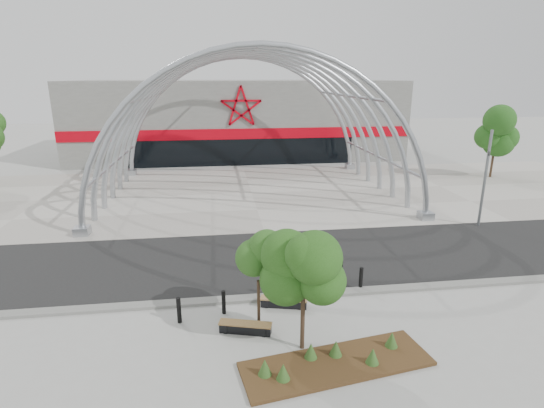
{
  "coord_description": "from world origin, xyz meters",
  "views": [
    {
      "loc": [
        -2.56,
        -15.06,
        8.39
      ],
      "look_at": [
        0.0,
        4.0,
        2.6
      ],
      "focal_mm": 28.0,
      "sensor_mm": 36.0,
      "label": 1
    }
  ],
  "objects_px": {
    "bench_0": "(245,328)",
    "bench_1": "(284,302)",
    "bollard_2": "(275,287)",
    "street_tree_1": "(304,265)",
    "street_tree_0": "(258,262)",
    "signal_pole": "(485,177)"
  },
  "relations": [
    {
      "from": "street_tree_0",
      "to": "bench_1",
      "type": "xyz_separation_m",
      "value": [
        1.07,
        1.12,
        -2.26
      ]
    },
    {
      "from": "street_tree_0",
      "to": "signal_pole",
      "type": "bearing_deg",
      "value": 31.95
    },
    {
      "from": "bench_1",
      "to": "bollard_2",
      "type": "distance_m",
      "value": 0.89
    },
    {
      "from": "street_tree_1",
      "to": "bench_1",
      "type": "distance_m",
      "value": 3.78
    },
    {
      "from": "street_tree_0",
      "to": "bench_0",
      "type": "xyz_separation_m",
      "value": [
        -0.5,
        -0.38,
        -2.25
      ]
    },
    {
      "from": "bench_0",
      "to": "bench_1",
      "type": "xyz_separation_m",
      "value": [
        1.57,
        1.5,
        -0.0
      ]
    },
    {
      "from": "signal_pole",
      "to": "bench_1",
      "type": "distance_m",
      "value": 15.07
    },
    {
      "from": "bench_0",
      "to": "bench_1",
      "type": "height_order",
      "value": "bench_0"
    },
    {
      "from": "bench_1",
      "to": "signal_pole",
      "type": "bearing_deg",
      "value": 30.47
    },
    {
      "from": "bollard_2",
      "to": "street_tree_0",
      "type": "bearing_deg",
      "value": -113.5
    },
    {
      "from": "bench_0",
      "to": "bench_1",
      "type": "bearing_deg",
      "value": 43.68
    },
    {
      "from": "bollard_2",
      "to": "bench_1",
      "type": "bearing_deg",
      "value": -74.44
    },
    {
      "from": "street_tree_1",
      "to": "bench_1",
      "type": "xyz_separation_m",
      "value": [
        -0.18,
        2.59,
        -2.74
      ]
    },
    {
      "from": "bench_0",
      "to": "bench_1",
      "type": "distance_m",
      "value": 2.17
    },
    {
      "from": "bench_0",
      "to": "bench_1",
      "type": "relative_size",
      "value": 1.02
    },
    {
      "from": "signal_pole",
      "to": "bench_1",
      "type": "relative_size",
      "value": 3.08
    },
    {
      "from": "street_tree_0",
      "to": "street_tree_1",
      "type": "height_order",
      "value": "street_tree_1"
    },
    {
      "from": "street_tree_0",
      "to": "bollard_2",
      "type": "xyz_separation_m",
      "value": [
        0.84,
        1.94,
        -2.01
      ]
    },
    {
      "from": "signal_pole",
      "to": "bollard_2",
      "type": "bearing_deg",
      "value": -152.75
    },
    {
      "from": "street_tree_0",
      "to": "bench_0",
      "type": "height_order",
      "value": "street_tree_0"
    },
    {
      "from": "street_tree_0",
      "to": "bollard_2",
      "type": "relative_size",
      "value": 3.92
    },
    {
      "from": "street_tree_1",
      "to": "bollard_2",
      "type": "relative_size",
      "value": 4.7
    }
  ]
}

